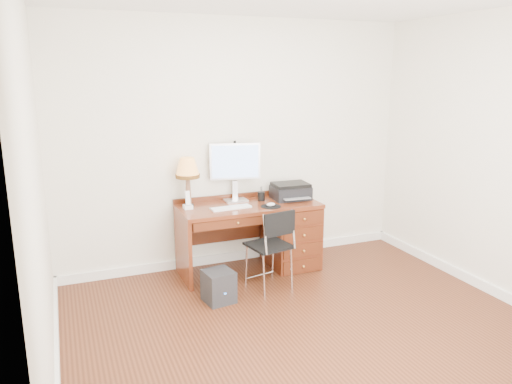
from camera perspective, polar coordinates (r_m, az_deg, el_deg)
name	(u,v)px	position (r m, az deg, el deg)	size (l,w,h in m)	color
ground	(308,329)	(4.42, 5.96, -15.27)	(4.00, 4.00, 0.00)	#3C1B0D
room_shell	(278,293)	(4.90, 2.48, -11.51)	(4.00, 4.00, 4.00)	silver
desk	(276,231)	(5.55, 2.27, -4.44)	(1.50, 0.67, 0.75)	maroon
monitor	(234,165)	(5.41, -2.47, 3.14)	(0.55, 0.22, 0.63)	silver
keyboard	(231,208)	(5.17, -2.88, -1.80)	(0.43, 0.12, 0.02)	white
mouse_pad	(271,206)	(5.23, 1.71, -1.56)	(0.21, 0.21, 0.04)	black
printer	(291,191)	(5.56, 3.97, 0.11)	(0.41, 0.33, 0.18)	black
leg_lamp	(188,171)	(5.22, -7.83, 2.41)	(0.25, 0.25, 0.51)	black
phone	(188,204)	(5.19, -7.80, -1.32)	(0.09, 0.09, 0.19)	white
pen_cup	(261,196)	(5.47, 0.60, -0.49)	(0.08, 0.08, 0.10)	black
chair	(271,241)	(4.95, 1.76, -5.64)	(0.45, 0.45, 0.82)	black
equipment_box	(219,286)	(4.81, -4.29, -10.70)	(0.26, 0.26, 0.31)	black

